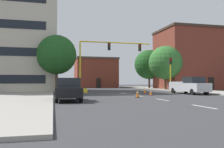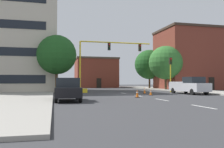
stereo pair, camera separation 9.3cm
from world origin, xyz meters
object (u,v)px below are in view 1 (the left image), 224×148
at_px(tree_right_mid, 165,63).
at_px(pickup_truck_silver, 189,86).
at_px(traffic_signal_gantry, 91,75).
at_px(tree_left_near, 57,55).
at_px(traffic_cone_roadside_c, 145,91).
at_px(traffic_cone_roadside_b, 151,93).
at_px(traffic_light_pole_right, 170,67).
at_px(sedan_black_near_left, 68,89).
at_px(tree_right_far, 149,65).
at_px(traffic_cone_roadside_a, 138,94).

xyz_separation_m(tree_right_mid, pickup_truck_silver, (-2.87, -11.84, -3.64)).
bearing_deg(traffic_signal_gantry, tree_left_near, 173.73).
xyz_separation_m(traffic_signal_gantry, traffic_cone_roadside_c, (5.89, -4.17, -1.97)).
xyz_separation_m(tree_left_near, pickup_truck_silver, (15.02, -6.80, -3.97)).
relative_size(pickup_truck_silver, traffic_cone_roadside_b, 9.25).
distance_m(traffic_light_pole_right, sedan_black_near_left, 19.06).
xyz_separation_m(tree_left_near, tree_right_far, (18.51, 13.51, -0.04)).
xyz_separation_m(pickup_truck_silver, traffic_cone_roadside_b, (-5.35, -1.26, -0.68)).
height_order(pickup_truck_silver, traffic_cone_roadside_b, pickup_truck_silver).
distance_m(traffic_signal_gantry, sedan_black_near_left, 13.47).
bearing_deg(traffic_cone_roadside_b, traffic_signal_gantry, 124.66).
relative_size(traffic_signal_gantry, pickup_truck_silver, 1.92).
relative_size(traffic_light_pole_right, tree_left_near, 0.64).
bearing_deg(sedan_black_near_left, tree_left_near, 93.02).
bearing_deg(tree_right_mid, traffic_cone_roadside_b, -122.11).
bearing_deg(tree_left_near, traffic_cone_roadside_c, -24.28).
bearing_deg(traffic_cone_roadside_c, pickup_truck_silver, -24.54).
bearing_deg(pickup_truck_silver, traffic_cone_roadside_a, -152.37).
distance_m(traffic_light_pole_right, traffic_cone_roadside_b, 9.29).
height_order(traffic_light_pole_right, traffic_cone_roadside_a, traffic_light_pole_right).
distance_m(tree_right_mid, traffic_cone_roadside_a, 19.72).
bearing_deg(traffic_cone_roadside_b, tree_right_far, 67.73).
height_order(tree_right_mid, traffic_cone_roadside_b, tree_right_mid).
xyz_separation_m(tree_left_near, traffic_cone_roadside_a, (7.14, -10.93, -4.58)).
height_order(traffic_signal_gantry, traffic_cone_roadside_c, traffic_signal_gantry).
bearing_deg(sedan_black_near_left, traffic_signal_gantry, 73.81).
distance_m(tree_right_mid, pickup_truck_silver, 12.71).
distance_m(sedan_black_near_left, traffic_cone_roadside_c, 12.97).
bearing_deg(pickup_truck_silver, traffic_light_pole_right, 85.87).
bearing_deg(traffic_cone_roadside_a, traffic_light_pole_right, 48.74).
bearing_deg(traffic_cone_roadside_b, tree_right_mid, 57.89).
distance_m(tree_right_far, sedan_black_near_left, 32.47).
xyz_separation_m(traffic_light_pole_right, pickup_truck_silver, (-0.38, -5.30, -2.55)).
bearing_deg(traffic_light_pole_right, tree_right_mid, 69.14).
bearing_deg(traffic_cone_roadside_b, sedan_black_near_left, -149.52).
xyz_separation_m(traffic_cone_roadside_a, traffic_cone_roadside_b, (2.54, 2.87, -0.07)).
xyz_separation_m(traffic_signal_gantry, sedan_black_near_left, (-3.73, -12.86, -1.45)).
bearing_deg(traffic_signal_gantry, pickup_truck_silver, -30.82).
relative_size(traffic_signal_gantry, tree_right_far, 1.35).
distance_m(tree_right_far, traffic_cone_roadside_a, 27.34).
distance_m(traffic_signal_gantry, traffic_cone_roadside_b, 9.44).
bearing_deg(traffic_signal_gantry, sedan_black_near_left, -106.19).
bearing_deg(tree_right_mid, tree_left_near, -164.29).
distance_m(traffic_signal_gantry, traffic_light_pole_right, 11.08).
xyz_separation_m(pickup_truck_silver, traffic_cone_roadside_a, (-7.88, -4.13, -0.61)).
height_order(tree_right_mid, tree_left_near, tree_left_near).
height_order(tree_right_far, traffic_cone_roadside_a, tree_right_far).
relative_size(tree_left_near, tree_right_far, 0.95).
height_order(tree_right_mid, tree_right_far, tree_right_far).
bearing_deg(traffic_cone_roadside_a, tree_right_mid, 56.02).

